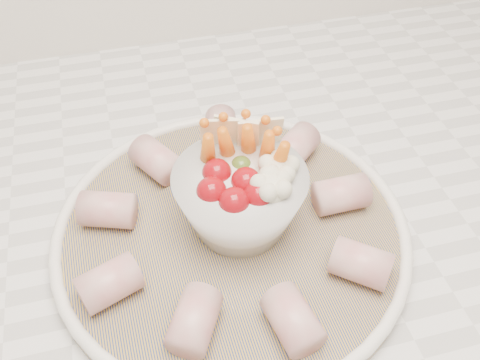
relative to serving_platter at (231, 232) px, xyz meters
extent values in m
cube|color=silver|center=(-0.10, 0.08, -0.03)|extent=(2.04, 0.62, 0.04)
cylinder|color=navy|center=(0.00, 0.00, 0.00)|extent=(0.36, 0.36, 0.01)
torus|color=white|center=(0.00, 0.00, 0.00)|extent=(0.35, 0.35, 0.01)
sphere|color=maroon|center=(-0.02, -0.01, 0.07)|extent=(0.03, 0.03, 0.03)
sphere|color=maroon|center=(0.00, -0.02, 0.07)|extent=(0.03, 0.03, 0.03)
sphere|color=maroon|center=(0.02, -0.02, 0.07)|extent=(0.03, 0.03, 0.03)
sphere|color=maroon|center=(-0.01, 0.02, 0.07)|extent=(0.03, 0.03, 0.03)
sphere|color=maroon|center=(0.01, 0.00, 0.07)|extent=(0.03, 0.03, 0.03)
sphere|color=#476622|center=(0.02, 0.02, 0.06)|extent=(0.02, 0.02, 0.02)
cone|color=orange|center=(0.01, 0.04, 0.08)|extent=(0.04, 0.04, 0.06)
cone|color=orange|center=(0.03, 0.04, 0.08)|extent=(0.03, 0.04, 0.06)
cone|color=orange|center=(0.04, 0.02, 0.08)|extent=(0.03, 0.04, 0.06)
cone|color=orange|center=(-0.01, 0.03, 0.08)|extent=(0.02, 0.04, 0.06)
cone|color=orange|center=(0.05, 0.01, 0.08)|extent=(0.02, 0.04, 0.06)
sphere|color=#EFEACE|center=(0.04, 0.00, 0.07)|extent=(0.03, 0.03, 0.03)
sphere|color=#EFEACE|center=(0.03, -0.02, 0.07)|extent=(0.03, 0.03, 0.03)
cube|color=#FBEEC3|center=(0.02, 0.05, 0.08)|extent=(0.04, 0.03, 0.05)
cube|color=#FBEEC3|center=(0.04, 0.04, 0.08)|extent=(0.04, 0.01, 0.05)
cube|color=#FBEEC3|center=(0.01, 0.05, 0.08)|extent=(0.04, 0.02, 0.05)
cylinder|color=#BC565B|center=(0.11, 0.00, 0.02)|extent=(0.05, 0.04, 0.03)
cylinder|color=#BC565B|center=(0.09, 0.08, 0.02)|extent=(0.06, 0.06, 0.03)
cylinder|color=#BC565B|center=(0.02, 0.13, 0.02)|extent=(0.04, 0.06, 0.03)
cylinder|color=#BC565B|center=(-0.06, 0.10, 0.02)|extent=(0.06, 0.06, 0.03)
cylinder|color=#BC565B|center=(-0.11, 0.04, 0.02)|extent=(0.06, 0.05, 0.03)
cylinder|color=#BC565B|center=(-0.12, -0.04, 0.02)|extent=(0.06, 0.05, 0.03)
cylinder|color=#BC565B|center=(-0.06, -0.10, 0.02)|extent=(0.06, 0.06, 0.03)
cylinder|color=#BC565B|center=(0.02, -0.12, 0.02)|extent=(0.04, 0.06, 0.03)
cylinder|color=#BC565B|center=(0.10, -0.08, 0.02)|extent=(0.06, 0.06, 0.03)
camera|label=1|loc=(-0.07, -0.32, 0.41)|focal=40.00mm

